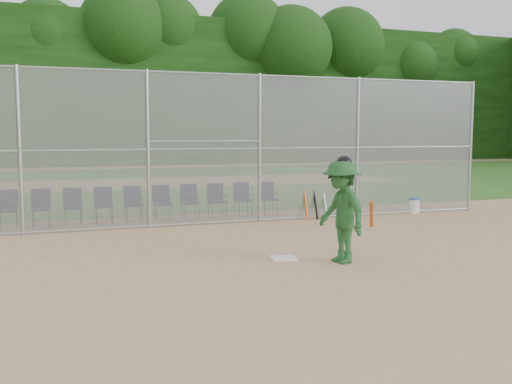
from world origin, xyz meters
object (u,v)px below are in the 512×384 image
object	(u,v)px
home_plate	(284,258)
chair_0	(8,209)
batter_at_plate	(342,211)
water_cooler	(414,205)

from	to	relation	value
home_plate	chair_0	size ratio (longest dim) A/B	0.49
home_plate	chair_0	world-z (taller)	chair_0
batter_at_plate	water_cooler	bearing A→B (deg)	44.57
home_plate	water_cooler	bearing A→B (deg)	36.29
home_plate	batter_at_plate	size ratio (longest dim) A/B	0.23
home_plate	water_cooler	distance (m)	7.60
water_cooler	chair_0	size ratio (longest dim) A/B	0.48
batter_at_plate	water_cooler	world-z (taller)	batter_at_plate
home_plate	batter_at_plate	xyz separation A→B (m)	(0.89, -0.65, 0.96)
batter_at_plate	water_cooler	size ratio (longest dim) A/B	4.33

